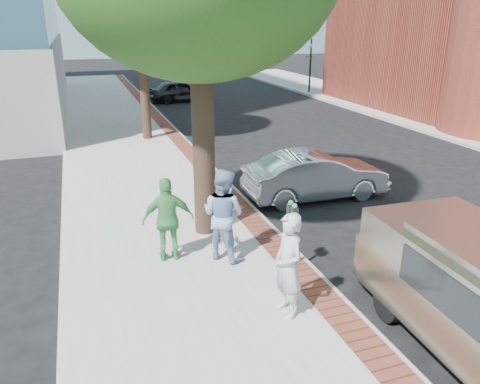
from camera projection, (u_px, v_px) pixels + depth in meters
name	position (u px, v px, depth m)	size (l,w,h in m)	color
ground	(256.00, 268.00, 10.13)	(120.00, 120.00, 0.00)	black
sidewalk	(137.00, 167.00, 16.73)	(5.00, 60.00, 0.15)	#9E9991
brick_strip	(197.00, 160.00, 17.38)	(0.60, 60.00, 0.01)	brown
curb	(206.00, 161.00, 17.51)	(0.10, 60.00, 0.15)	gray
signal_near	(143.00, 67.00, 29.11)	(0.70, 0.15, 3.80)	black
signal_far	(310.00, 62.00, 32.68)	(0.70, 0.15, 3.80)	black
tree_far	(139.00, 13.00, 18.76)	(4.80, 4.80, 7.14)	black
parking_meter	(292.00, 221.00, 9.50)	(0.12, 0.32, 1.47)	gray
person_gray	(288.00, 266.00, 7.97)	(0.70, 0.46, 1.91)	#BABBBF
person_officer	(223.00, 215.00, 9.93)	(0.98, 0.76, 2.01)	#7D98C1
person_green	(168.00, 220.00, 9.88)	(1.09, 0.45, 1.86)	#479C4E
sedan_silver	(316.00, 176.00, 13.85)	(1.49, 4.27, 1.41)	#B4B7BB
bg_car	(180.00, 91.00, 30.34)	(1.62, 4.03, 1.37)	black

